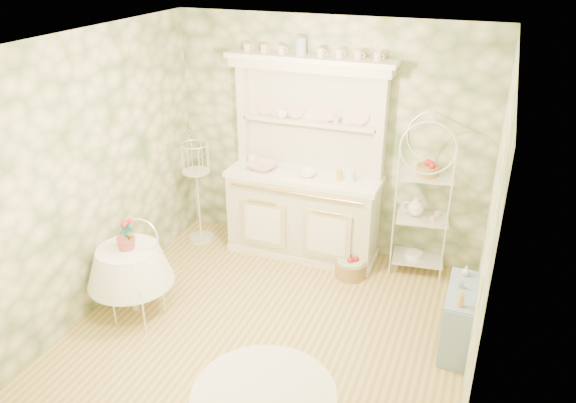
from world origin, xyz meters
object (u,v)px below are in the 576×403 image
(birdcage_stand, at_px, (197,185))
(floor_basket, at_px, (351,266))
(side_shelf, at_px, (458,318))
(cafe_chair, at_px, (136,281))
(kitchen_dresser, at_px, (304,163))
(round_table, at_px, (131,279))
(bakers_rack, at_px, (424,203))

(birdcage_stand, distance_m, floor_basket, 2.07)
(side_shelf, xyz_separation_m, cafe_chair, (-2.95, -0.69, 0.13))
(kitchen_dresser, relative_size, birdcage_stand, 1.54)
(floor_basket, bearing_deg, round_table, -143.39)
(round_table, xyz_separation_m, floor_basket, (1.87, 1.39, -0.25))
(side_shelf, bearing_deg, kitchen_dresser, 142.26)
(kitchen_dresser, bearing_deg, cafe_chair, -120.79)
(bakers_rack, relative_size, cafe_chair, 1.90)
(kitchen_dresser, relative_size, side_shelf, 3.19)
(cafe_chair, bearing_deg, round_table, 138.99)
(birdcage_stand, bearing_deg, round_table, -86.38)
(bakers_rack, height_order, side_shelf, bakers_rack)
(round_table, height_order, cafe_chair, cafe_chair)
(birdcage_stand, relative_size, floor_basket, 3.99)
(round_table, distance_m, cafe_chair, 0.17)
(bakers_rack, distance_m, side_shelf, 1.42)
(bakers_rack, bearing_deg, round_table, -151.75)
(bakers_rack, xyz_separation_m, floor_basket, (-0.67, -0.41, -0.71))
(side_shelf, distance_m, round_table, 3.13)
(side_shelf, distance_m, birdcage_stand, 3.34)
(cafe_chair, bearing_deg, kitchen_dresser, 54.42)
(side_shelf, bearing_deg, round_table, -176.41)
(side_shelf, relative_size, floor_basket, 1.93)
(bakers_rack, xyz_separation_m, side_shelf, (0.54, -1.20, -0.52))
(kitchen_dresser, distance_m, floor_basket, 1.26)
(side_shelf, bearing_deg, cafe_chair, -174.21)
(kitchen_dresser, relative_size, floor_basket, 6.16)
(bakers_rack, relative_size, floor_basket, 4.47)
(birdcage_stand, xyz_separation_m, floor_basket, (1.96, -0.16, -0.62))
(bakers_rack, height_order, cafe_chair, bakers_rack)
(kitchen_dresser, relative_size, cafe_chair, 2.61)
(floor_basket, bearing_deg, kitchen_dresser, 155.24)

